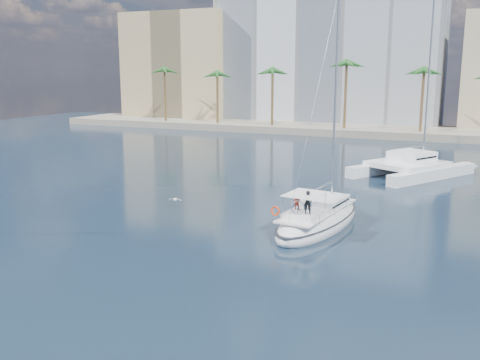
% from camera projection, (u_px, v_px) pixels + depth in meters
% --- Properties ---
extents(ground, '(160.00, 160.00, 0.00)m').
position_uv_depth(ground, '(228.00, 234.00, 35.40)').
color(ground, black).
rests_on(ground, ground).
extents(quay, '(120.00, 14.00, 1.20)m').
position_uv_depth(quay, '(379.00, 131.00, 90.08)').
color(quay, gray).
rests_on(quay, ground).
extents(building_modern, '(42.00, 16.00, 28.00)m').
position_uv_depth(building_modern, '(330.00, 52.00, 102.84)').
color(building_modern, silver).
rests_on(building_modern, ground).
extents(building_tan_left, '(22.00, 14.00, 22.00)m').
position_uv_depth(building_tan_left, '(184.00, 68.00, 111.56)').
color(building_tan_left, tan).
rests_on(building_tan_left, ground).
extents(palm_left, '(3.60, 3.60, 12.30)m').
position_uv_depth(palm_left, '(190.00, 72.00, 97.80)').
color(palm_left, brown).
rests_on(palm_left, ground).
extents(palm_centre, '(3.60, 3.60, 12.30)m').
position_uv_depth(palm_centre, '(378.00, 72.00, 84.53)').
color(palm_centre, brown).
rests_on(palm_centre, ground).
extents(main_sloop, '(5.06, 11.64, 16.73)m').
position_uv_depth(main_sloop, '(318.00, 220.00, 36.86)').
color(main_sloop, white).
rests_on(main_sloop, ground).
extents(catamaran, '(11.95, 14.17, 18.45)m').
position_uv_depth(catamaran, '(410.00, 165.00, 54.61)').
color(catamaran, white).
rests_on(catamaran, ground).
extents(seagull, '(1.16, 0.50, 0.21)m').
position_uv_depth(seagull, '(175.00, 199.00, 42.43)').
color(seagull, silver).
rests_on(seagull, ground).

